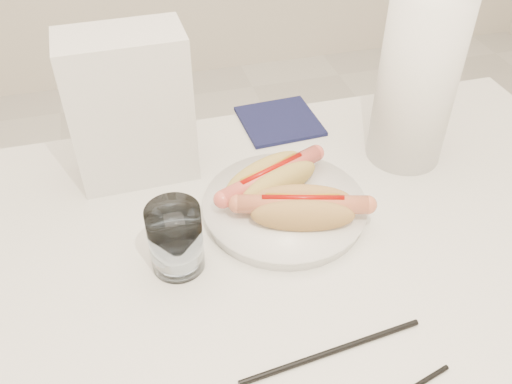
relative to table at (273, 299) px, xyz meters
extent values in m
cube|color=silver|center=(0.00, 0.00, 0.04)|extent=(1.20, 0.80, 0.04)
cylinder|color=silver|center=(0.54, 0.34, -0.34)|extent=(0.04, 0.04, 0.71)
cylinder|color=white|center=(0.05, 0.11, 0.07)|extent=(0.29, 0.29, 0.02)
ellipsoid|color=tan|center=(0.04, 0.13, 0.10)|extent=(0.15, 0.09, 0.05)
ellipsoid|color=tan|center=(0.03, 0.16, 0.10)|extent=(0.15, 0.09, 0.05)
ellipsoid|color=tan|center=(0.04, 0.14, 0.09)|extent=(0.14, 0.10, 0.03)
cylinder|color=#DA5A4D|center=(0.04, 0.14, 0.11)|extent=(0.18, 0.09, 0.03)
cylinder|color=#990A05|center=(0.04, 0.14, 0.12)|extent=(0.11, 0.05, 0.01)
ellipsoid|color=#B88747|center=(0.06, 0.05, 0.10)|extent=(0.15, 0.08, 0.05)
ellipsoid|color=#B88747|center=(0.07, 0.08, 0.10)|extent=(0.15, 0.08, 0.05)
ellipsoid|color=#B88747|center=(0.06, 0.07, 0.09)|extent=(0.14, 0.09, 0.03)
cylinder|color=#CE6B48|center=(0.06, 0.07, 0.11)|extent=(0.18, 0.08, 0.03)
cylinder|color=#990A05|center=(0.06, 0.07, 0.12)|extent=(0.11, 0.04, 0.01)
cylinder|color=white|center=(-0.12, 0.05, 0.11)|extent=(0.07, 0.07, 0.10)
cylinder|color=black|center=(0.03, -0.14, 0.06)|extent=(0.23, 0.03, 0.01)
cube|color=silver|center=(-0.15, 0.27, 0.18)|extent=(0.18, 0.11, 0.24)
cube|color=#121438|center=(0.12, 0.35, 0.06)|extent=(0.14, 0.14, 0.01)
cylinder|color=white|center=(0.29, 0.20, 0.20)|extent=(0.14, 0.14, 0.28)
camera|label=1|loc=(-0.16, -0.48, 0.63)|focal=38.50mm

